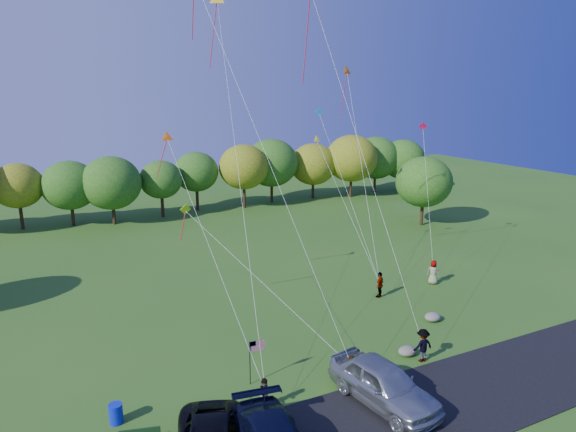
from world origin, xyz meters
name	(u,v)px	position (x,y,z in m)	size (l,w,h in m)	color
ground	(343,377)	(0.00, 0.00, 0.00)	(140.00, 140.00, 0.00)	#2B5B1A
asphalt_lane	(392,420)	(0.00, -4.00, 0.03)	(44.00, 6.00, 0.06)	black
treeline	(170,178)	(0.31, 36.00, 4.81)	(74.99, 27.43, 8.41)	#3C2715
minivan_silver	(384,384)	(0.38, -2.81, 1.06)	(2.36, 5.87, 2.00)	#9BA0A5
flyer_a	(352,370)	(-0.02, -0.80, 0.79)	(0.58, 0.38, 1.58)	#4C4C59
flyer_b	(265,395)	(-4.71, -0.80, 0.79)	(0.77, 0.60, 1.58)	#4C4C59
flyer_c	(423,345)	(4.66, -0.56, 0.92)	(1.19, 0.68, 1.84)	#4C4C59
flyer_d	(380,285)	(7.92, 7.70, 0.93)	(1.09, 0.45, 1.86)	#4C4C59
flyer_e	(433,272)	(13.04, 7.96, 0.92)	(0.90, 0.59, 1.85)	#4C4C59
trash_barrel	(116,414)	(-10.95, 1.29, 0.45)	(0.60, 0.60, 0.90)	#0C1EC0
flag_assembly	(254,352)	(-4.26, 1.50, 1.72)	(0.86, 0.56, 2.31)	black
boulder_near	(407,351)	(4.33, 0.27, 0.27)	(1.06, 0.83, 0.53)	gray
boulder_far	(433,317)	(8.59, 3.00, 0.28)	(1.07, 0.89, 0.55)	gray
kites_aloft	(271,50)	(2.10, 13.16, 16.90)	(22.07, 8.82, 14.29)	#E7194B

